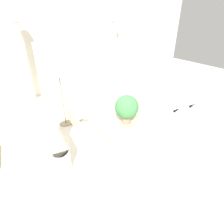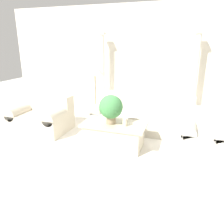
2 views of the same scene
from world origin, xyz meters
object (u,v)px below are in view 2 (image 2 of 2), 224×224
at_px(potted_plant, 111,107).
at_px(floor_lamp, 95,72).
at_px(coffee_table, 114,135).
at_px(armchair, 203,133).
at_px(sofa_long, 142,116).
at_px(loveseat, 42,116).

height_order(potted_plant, floor_lamp, floor_lamp).
bearing_deg(coffee_table, armchair, 15.49).
relative_size(sofa_long, potted_plant, 4.13).
distance_m(floor_lamp, armchair, 2.89).
relative_size(sofa_long, coffee_table, 1.89).
distance_m(loveseat, floor_lamp, 1.67).
relative_size(coffee_table, potted_plant, 2.18).
xyz_separation_m(sofa_long, armchair, (1.32, -0.69, 0.01)).
relative_size(coffee_table, armchair, 1.49).
bearing_deg(sofa_long, loveseat, -159.88).
relative_size(loveseat, floor_lamp, 0.85).
height_order(coffee_table, armchair, armchair).
height_order(sofa_long, armchair, sofa_long).
distance_m(coffee_table, potted_plant, 0.57).
xyz_separation_m(sofa_long, floor_lamp, (-1.28, 0.17, 0.97)).
height_order(loveseat, floor_lamp, floor_lamp).
height_order(sofa_long, loveseat, same).
distance_m(loveseat, potted_plant, 1.93).
bearing_deg(floor_lamp, coffee_table, -54.28).
bearing_deg(potted_plant, sofa_long, 71.35).
xyz_separation_m(loveseat, coffee_table, (1.90, -0.33, -0.08)).
relative_size(loveseat, potted_plant, 2.25).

